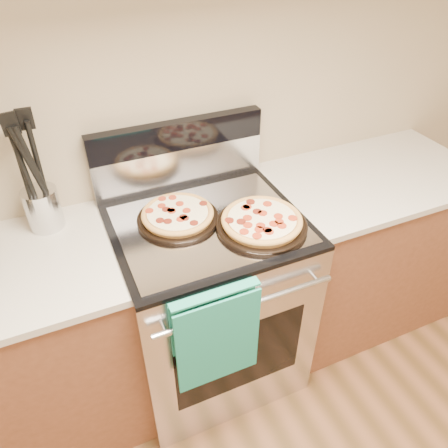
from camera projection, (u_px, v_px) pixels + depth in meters
name	position (u px, v px, depth m)	size (l,w,h in m)	color
wall_back	(171.00, 87.00, 1.74)	(4.00, 4.00, 0.00)	tan
range_body	(209.00, 302.00, 2.03)	(0.76, 0.68, 0.90)	#B7B7BC
oven_window	(240.00, 358.00, 1.79)	(0.56, 0.01, 0.40)	black
cooktop	(206.00, 223.00, 1.75)	(0.76, 0.68, 0.02)	black
backsplash_lower	(179.00, 166.00, 1.92)	(0.76, 0.06, 0.18)	silver
backsplash_upper	(177.00, 135.00, 1.83)	(0.76, 0.06, 0.12)	black
oven_handle	(247.00, 306.00, 1.55)	(0.03, 0.03, 0.70)	silver
dish_towel	(216.00, 335.00, 1.57)	(0.32, 0.05, 0.42)	#187B72
foil_sheet	(209.00, 225.00, 1.72)	(0.70, 0.55, 0.01)	gray
cabinet_left	(6.00, 364.00, 1.77)	(1.00, 0.62, 0.88)	brown
cabinet_right	(358.00, 250.00, 2.34)	(1.00, 0.62, 0.88)	brown
countertop_right	(376.00, 177.00, 2.07)	(1.02, 0.64, 0.03)	#BAB2A7
pepperoni_pizza_back	(178.00, 216.00, 1.73)	(0.32, 0.32, 0.04)	#AA7A34
pepperoni_pizza_front	(262.00, 222.00, 1.69)	(0.35, 0.35, 0.05)	#AA7A34
utensil_crock	(43.00, 208.00, 1.69)	(0.13, 0.13, 0.17)	silver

